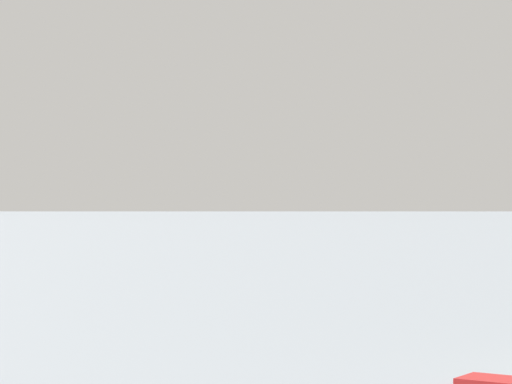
% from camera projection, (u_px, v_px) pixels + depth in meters
% --- Properties ---
extents(distant_headland, '(686.37, 419.10, 44.70)m').
position_uv_depth(distant_headland, '(265.00, 193.00, 1383.68)').
color(distant_headland, '#60665B').
rests_on(distant_headland, ground_plane).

